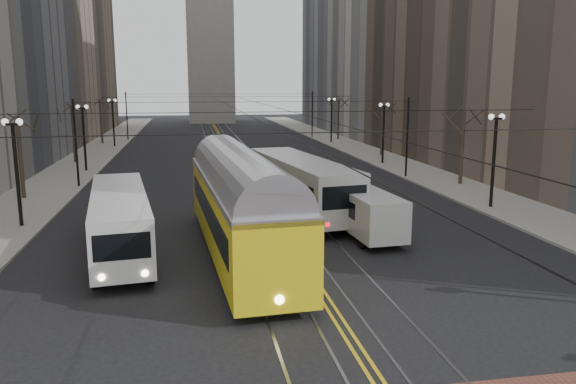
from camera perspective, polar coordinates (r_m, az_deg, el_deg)
name	(u,v)px	position (r m, az deg, el deg)	size (l,w,h in m)	color
ground	(371,371)	(16.09, 8.44, -17.56)	(260.00, 260.00, 0.00)	black
sidewalk_left	(85,161)	(59.77, -19.92, 2.99)	(5.00, 140.00, 0.15)	gray
sidewalk_right	(372,155)	(62.06, 8.55, 3.79)	(5.00, 140.00, 0.15)	gray
streetcar_rails	(235,158)	(59.06, -5.42, 3.43)	(4.80, 130.00, 0.02)	gray
centre_lines	(235,158)	(59.06, -5.42, 3.44)	(0.42, 130.00, 0.01)	gold
building_left_far	(53,6)	(102.29, -22.74, 17.04)	(16.00, 20.00, 40.00)	brown
building_right_far	(358,13)	(104.59, 7.15, 17.62)	(16.00, 20.00, 40.00)	slate
lamp_posts	(252,149)	(42.66, -3.70, 4.37)	(27.60, 57.20, 5.60)	black
street_trees	(243,141)	(49.09, -4.55, 5.22)	(31.68, 53.28, 5.60)	#382D23
trolley_wires	(244,130)	(48.59, -4.52, 6.31)	(25.96, 120.00, 6.60)	black
transit_bus	(120,223)	(26.71, -16.70, -3.03)	(2.36, 11.34, 2.84)	silver
streetcar	(240,215)	(25.31, -4.88, -2.33)	(2.93, 15.80, 3.72)	yellow
rear_bus	(301,187)	(33.35, 1.30, 0.56)	(2.75, 12.66, 3.30)	#BEBEBE
cargo_van	(368,216)	(28.18, 8.15, -2.45)	(2.05, 5.34, 2.36)	silver
sedan_grey	(338,174)	(43.33, 5.10, 1.84)	(1.99, 4.93, 1.68)	#45494D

